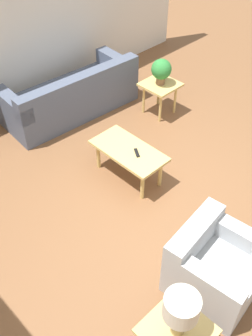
# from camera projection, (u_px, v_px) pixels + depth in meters

# --- Properties ---
(ground_plane) EXTENTS (14.00, 14.00, 0.00)m
(ground_plane) POSITION_uv_depth(u_px,v_px,m) (157.00, 202.00, 4.93)
(ground_plane) COLOR brown
(wall_right) EXTENTS (0.12, 7.20, 2.70)m
(wall_right) POSITION_uv_depth(u_px,v_px,m) (4.00, 26.00, 5.63)
(wall_right) COLOR silver
(wall_right) RESTS_ON ground_plane
(sofa) EXTENTS (1.01, 2.19, 0.78)m
(sofa) POSITION_uv_depth(u_px,v_px,m) (72.00, 97.00, 6.21)
(sofa) COLOR #4C566B
(sofa) RESTS_ON ground_plane
(armchair) EXTENTS (0.89, 0.89, 0.72)m
(armchair) POSITION_uv_depth(u_px,v_px,m) (214.00, 266.00, 3.89)
(armchair) COLOR #A8ADB2
(armchair) RESTS_ON ground_plane
(coffee_table) EXTENTS (1.00, 0.51, 0.45)m
(coffee_table) POSITION_uv_depth(u_px,v_px,m) (129.00, 153.00, 5.02)
(coffee_table) COLOR tan
(coffee_table) RESTS_ON ground_plane
(side_table_plant) EXTENTS (0.52, 0.52, 0.53)m
(side_table_plant) POSITION_uv_depth(u_px,v_px,m) (160.00, 88.00, 6.10)
(side_table_plant) COLOR tan
(side_table_plant) RESTS_ON ground_plane
(side_table_lamp) EXTENTS (0.52, 0.52, 0.53)m
(side_table_lamp) POSITION_uv_depth(u_px,v_px,m) (176.00, 335.00, 3.24)
(side_table_lamp) COLOR tan
(side_table_lamp) RESTS_ON ground_plane
(potted_plant) EXTENTS (0.31, 0.31, 0.40)m
(potted_plant) POSITION_uv_depth(u_px,v_px,m) (161.00, 70.00, 5.89)
(potted_plant) COLOR brown
(potted_plant) RESTS_ON side_table_plant
(table_lamp) EXTENTS (0.29, 0.29, 0.47)m
(table_lamp) POSITION_uv_depth(u_px,v_px,m) (181.00, 310.00, 2.96)
(table_lamp) COLOR #997F4C
(table_lamp) RESTS_ON side_table_lamp
(remote_control) EXTENTS (0.16, 0.12, 0.02)m
(remote_control) POSITION_uv_depth(u_px,v_px,m) (137.00, 153.00, 4.92)
(remote_control) COLOR black
(remote_control) RESTS_ON coffee_table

